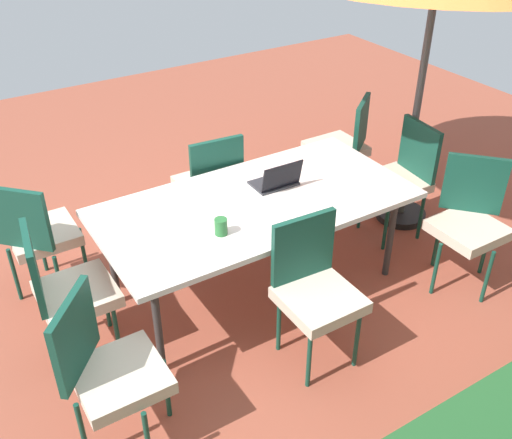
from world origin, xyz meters
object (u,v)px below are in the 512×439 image
at_px(dining_table, 256,207).
at_px(laptop, 277,181).
at_px(chair_northwest, 469,218).
at_px(chair_west, 401,175).
at_px(chair_north, 315,286).
at_px(chair_east, 65,288).
at_px(chair_southeast, 37,232).
at_px(chair_southwest, 343,143).
at_px(chair_northeast, 108,367).
at_px(cup, 221,227).
at_px(chair_south, 211,181).

xyz_separation_m(dining_table, laptop, (-0.23, -0.10, 0.09)).
bearing_deg(chair_northwest, chair_west, 134.77).
bearing_deg(chair_north, chair_east, 151.86).
height_order(chair_southeast, chair_north, same).
bearing_deg(laptop, chair_southwest, -149.68).
height_order(chair_northwest, chair_northeast, same).
bearing_deg(cup, chair_east, -15.54).
distance_m(chair_south, chair_southwest, 1.36).
height_order(chair_south, chair_southeast, same).
height_order(chair_northwest, chair_southeast, same).
distance_m(chair_west, chair_southeast, 2.87).
height_order(dining_table, chair_east, chair_east).
bearing_deg(chair_northwest, laptop, -167.84).
bearing_deg(chair_southeast, laptop, -157.11).
height_order(chair_northwest, laptop, laptop).
bearing_deg(cup, chair_northeast, 27.07).
distance_m(dining_table, chair_south, 0.78).
distance_m(chair_west, chair_southwest, 0.73).
relative_size(dining_table, chair_south, 2.25).
distance_m(chair_east, chair_southwest, 2.85).
bearing_deg(dining_table, chair_north, 86.81).
distance_m(chair_south, cup, 1.11).
bearing_deg(chair_southeast, chair_southwest, -134.50).
relative_size(chair_northeast, cup, 8.86).
bearing_deg(chair_southwest, chair_northeast, -10.05).
xyz_separation_m(chair_south, chair_northwest, (-1.35, 1.48, 0.00)).
xyz_separation_m(dining_table, chair_west, (-1.42, -0.02, -0.17)).
xyz_separation_m(dining_table, cup, (0.40, 0.23, 0.10)).
bearing_deg(chair_northwest, chair_southwest, 137.15).
xyz_separation_m(chair_northwest, chair_southwest, (-0.01, -1.47, 0.00)).
distance_m(chair_north, laptop, 0.93).
xyz_separation_m(chair_east, chair_southwest, (-2.76, -0.71, 0.00)).
distance_m(chair_northwest, chair_southeast, 3.11).
relative_size(dining_table, chair_east, 2.25).
distance_m(chair_southeast, cup, 1.39).
distance_m(chair_west, chair_north, 1.66).
relative_size(dining_table, laptop, 6.80).
xyz_separation_m(chair_southeast, chair_east, (0.02, 0.72, 0.00)).
distance_m(chair_south, chair_northwest, 2.00).
height_order(chair_west, chair_southeast, same).
xyz_separation_m(laptop, cup, (0.63, 0.32, 0.01)).
distance_m(chair_south, chair_southeast, 1.39).
bearing_deg(cup, chair_southwest, -151.46).
bearing_deg(dining_table, chair_east, -1.68).
bearing_deg(chair_west, chair_northwest, 3.03).
bearing_deg(chair_southwest, chair_south, -38.31).
bearing_deg(chair_north, cup, 127.11).
bearing_deg(chair_south, laptop, 111.17).
distance_m(dining_table, chair_east, 1.37).
height_order(chair_west, chair_northwest, same).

